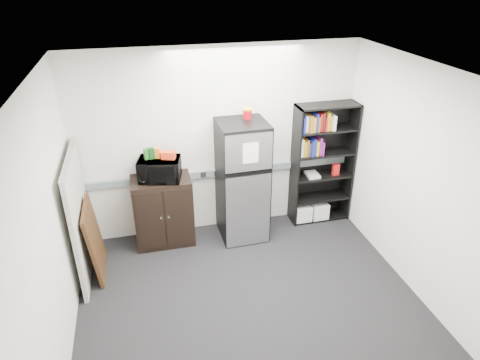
{
  "coord_description": "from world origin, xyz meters",
  "views": [
    {
      "loc": [
        -1.06,
        -3.75,
        3.63
      ],
      "look_at": [
        0.1,
        0.9,
        1.17
      ],
      "focal_mm": 32.0,
      "sensor_mm": 36.0,
      "label": 1
    }
  ],
  "objects_px": {
    "bookshelf": "(321,162)",
    "cubicle_partition": "(80,217)",
    "cabinet": "(163,211)",
    "refrigerator": "(242,181)",
    "microwave": "(160,169)"
  },
  "relations": [
    {
      "from": "bookshelf",
      "to": "cubicle_partition",
      "type": "height_order",
      "value": "bookshelf"
    },
    {
      "from": "cabinet",
      "to": "bookshelf",
      "type": "bearing_deg",
      "value": 1.58
    },
    {
      "from": "cubicle_partition",
      "to": "cabinet",
      "type": "xyz_separation_m",
      "value": [
        1.04,
        0.42,
        -0.31
      ]
    },
    {
      "from": "cabinet",
      "to": "refrigerator",
      "type": "height_order",
      "value": "refrigerator"
    },
    {
      "from": "refrigerator",
      "to": "cabinet",
      "type": "bearing_deg",
      "value": 174.6
    },
    {
      "from": "microwave",
      "to": "refrigerator",
      "type": "distance_m",
      "value": 1.16
    },
    {
      "from": "cubicle_partition",
      "to": "refrigerator",
      "type": "bearing_deg",
      "value": 8.96
    },
    {
      "from": "bookshelf",
      "to": "refrigerator",
      "type": "bearing_deg",
      "value": -173.33
    },
    {
      "from": "bookshelf",
      "to": "cabinet",
      "type": "xyz_separation_m",
      "value": [
        -2.37,
        -0.07,
        -0.47
      ]
    },
    {
      "from": "microwave",
      "to": "cubicle_partition",
      "type": "bearing_deg",
      "value": -145.69
    },
    {
      "from": "bookshelf",
      "to": "cubicle_partition",
      "type": "bearing_deg",
      "value": -171.87
    },
    {
      "from": "bookshelf",
      "to": "refrigerator",
      "type": "xyz_separation_m",
      "value": [
        -1.25,
        -0.15,
        -0.1
      ]
    },
    {
      "from": "bookshelf",
      "to": "refrigerator",
      "type": "relative_size",
      "value": 1.06
    },
    {
      "from": "bookshelf",
      "to": "refrigerator",
      "type": "height_order",
      "value": "bookshelf"
    },
    {
      "from": "cabinet",
      "to": "refrigerator",
      "type": "xyz_separation_m",
      "value": [
        1.13,
        -0.08,
        0.37
      ]
    }
  ]
}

